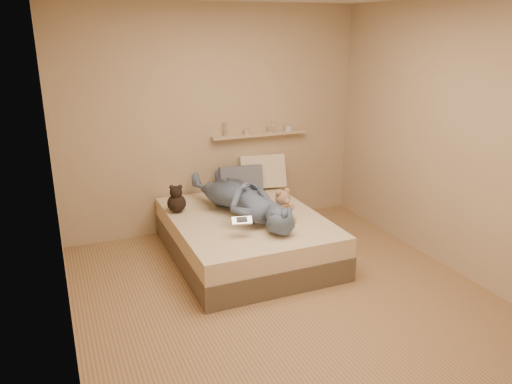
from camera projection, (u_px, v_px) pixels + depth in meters
name	position (u px, v px, depth m)	size (l,w,h in m)	color
room	(287.00, 157.00, 4.12)	(3.80, 3.80, 3.80)	#9C7B50
bed	(246.00, 236.00, 5.27)	(1.50, 1.90, 0.45)	brown
game_console	(242.00, 220.00, 4.63)	(0.20, 0.12, 0.06)	silver
teddy_bear	(282.00, 208.00, 5.03)	(0.28, 0.28, 0.34)	#9D7456
dark_plush	(176.00, 200.00, 5.27)	(0.20, 0.20, 0.31)	black
pillow_cream	(262.00, 172.00, 6.07)	(0.55, 0.16, 0.40)	#C4B39B
pillow_grey	(241.00, 181.00, 5.83)	(0.50, 0.14, 0.34)	slate
person	(241.00, 198.00, 5.18)	(0.58, 1.59, 0.38)	#4E5A7B
wall_shelf	(259.00, 134.00, 6.00)	(1.20, 0.12, 0.03)	tan
shelf_bottles	(267.00, 128.00, 6.01)	(0.89, 0.09, 0.17)	silver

